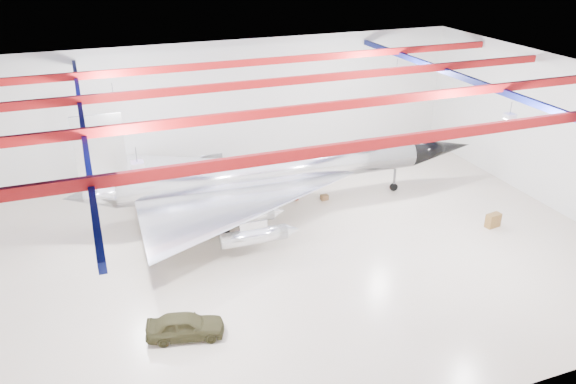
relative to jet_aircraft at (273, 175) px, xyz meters
name	(u,v)px	position (x,y,z in m)	size (l,w,h in m)	color
floor	(299,249)	(-0.38, -6.01, -2.79)	(40.00, 40.00, 0.00)	beige
wall_back	(234,106)	(-0.38, 8.99, 2.71)	(40.00, 40.00, 0.00)	silver
wall_right	(555,134)	(19.62, -6.01, 2.71)	(30.00, 30.00, 0.00)	silver
ceiling	(300,83)	(-0.38, -6.01, 8.21)	(40.00, 40.00, 0.00)	#0A0F38
ceiling_structure	(300,95)	(-0.38, -6.01, 7.53)	(39.50, 29.50, 1.08)	maroon
jet_aircraft	(273,175)	(0.00, 0.00, 0.00)	(31.23, 18.24, 8.52)	silver
jeep	(185,326)	(-9.01, -12.10, -2.12)	(1.59, 3.95, 1.35)	#38351C
desk	(493,220)	(13.52, -7.97, -2.30)	(1.08, 0.54, 0.99)	brown
crate_ply	(181,243)	(-7.50, -2.79, -2.62)	(0.49, 0.40, 0.35)	olive
parts_bin	(324,197)	(4.22, 0.19, -2.60)	(0.56, 0.45, 0.39)	olive
crate_small	(186,207)	(-6.12, 2.45, -2.64)	(0.43, 0.35, 0.30)	#59595B
tool_chest	(296,197)	(2.17, 0.98, -2.62)	(0.39, 0.39, 0.35)	maroon
oil_barrel	(218,213)	(-4.13, 0.47, -2.62)	(0.48, 0.39, 0.34)	olive
spares_box	(278,182)	(1.79, 4.17, -2.60)	(0.44, 0.44, 0.39)	#59595B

